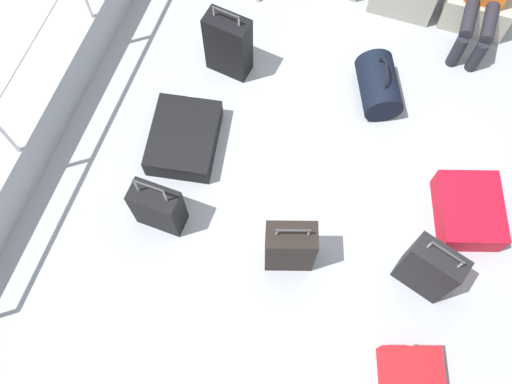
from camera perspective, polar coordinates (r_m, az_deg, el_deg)
ground_plane at (r=4.84m, az=4.77°, el=1.53°), size 4.40×5.20×0.06m
gunwale_port at (r=5.19m, az=-18.89°, el=9.44°), size 0.06×5.20×0.45m
railing_port at (r=4.76m, az=-20.94°, el=12.93°), size 0.04×4.20×1.02m
cargo_crate_2 at (r=5.94m, az=21.71°, el=17.14°), size 0.64×0.40×0.36m
suitcase_0 at (r=5.10m, az=-2.86°, el=14.81°), size 0.42×0.26×0.76m
suitcase_1 at (r=4.26m, az=3.50°, el=-5.65°), size 0.42×0.31×0.71m
suitcase_2 at (r=4.86m, az=20.95°, el=-1.82°), size 0.66×0.74×0.25m
suitcase_4 at (r=4.88m, az=-7.39°, el=5.51°), size 0.67×0.79×0.21m
suitcase_5 at (r=4.37m, az=17.30°, el=-7.56°), size 0.43×0.30×0.79m
suitcase_6 at (r=4.47m, az=-9.99°, el=-1.60°), size 0.39×0.22×0.71m
duffel_bag at (r=5.15m, az=12.46°, el=10.62°), size 0.53×0.64×0.50m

